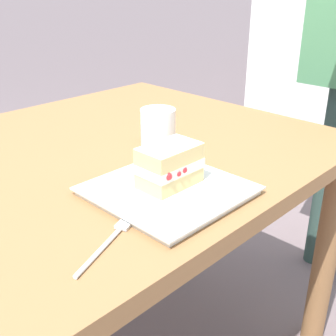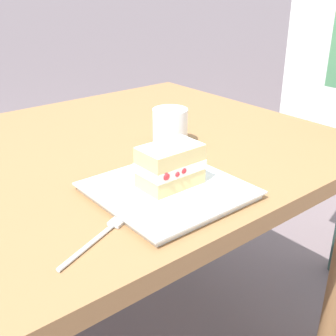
{
  "view_description": "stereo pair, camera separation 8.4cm",
  "coord_description": "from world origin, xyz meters",
  "px_view_note": "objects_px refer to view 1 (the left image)",
  "views": [
    {
      "loc": [
        -0.52,
        -0.83,
        1.12
      ],
      "look_at": [
        0.02,
        -0.3,
        0.78
      ],
      "focal_mm": 46.19,
      "sensor_mm": 36.0,
      "label": 1
    },
    {
      "loc": [
        -0.46,
        -0.89,
        1.12
      ],
      "look_at": [
        0.02,
        -0.3,
        0.78
      ],
      "focal_mm": 46.19,
      "sensor_mm": 36.0,
      "label": 2
    }
  ],
  "objects_px": {
    "coffee_cup": "(158,127)",
    "cake_slice": "(170,165)",
    "dessert_plate": "(168,191)",
    "patio_table": "(77,193)",
    "dessert_fork": "(108,242)"
  },
  "relations": [
    {
      "from": "dessert_fork",
      "to": "coffee_cup",
      "type": "height_order",
      "value": "coffee_cup"
    },
    {
      "from": "cake_slice",
      "to": "dessert_fork",
      "type": "height_order",
      "value": "cake_slice"
    },
    {
      "from": "patio_table",
      "to": "coffee_cup",
      "type": "xyz_separation_m",
      "value": [
        0.21,
        -0.08,
        0.14
      ]
    },
    {
      "from": "dessert_plate",
      "to": "coffee_cup",
      "type": "xyz_separation_m",
      "value": [
        0.18,
        0.21,
        0.04
      ]
    },
    {
      "from": "cake_slice",
      "to": "dessert_fork",
      "type": "distance_m",
      "value": 0.22
    },
    {
      "from": "patio_table",
      "to": "dessert_plate",
      "type": "xyz_separation_m",
      "value": [
        0.02,
        -0.3,
        0.1
      ]
    },
    {
      "from": "coffee_cup",
      "to": "patio_table",
      "type": "bearing_deg",
      "value": 158.36
    },
    {
      "from": "dessert_plate",
      "to": "dessert_fork",
      "type": "relative_size",
      "value": 1.7
    },
    {
      "from": "cake_slice",
      "to": "patio_table",
      "type": "bearing_deg",
      "value": 96.96
    },
    {
      "from": "patio_table",
      "to": "cake_slice",
      "type": "height_order",
      "value": "cake_slice"
    },
    {
      "from": "dessert_fork",
      "to": "coffee_cup",
      "type": "xyz_separation_m",
      "value": [
        0.38,
        0.27,
        0.04
      ]
    },
    {
      "from": "cake_slice",
      "to": "dessert_fork",
      "type": "bearing_deg",
      "value": -163.98
    },
    {
      "from": "coffee_cup",
      "to": "cake_slice",
      "type": "bearing_deg",
      "value": -129.6
    },
    {
      "from": "dessert_plate",
      "to": "dessert_fork",
      "type": "distance_m",
      "value": 0.2
    },
    {
      "from": "dessert_plate",
      "to": "dessert_fork",
      "type": "bearing_deg",
      "value": -164.91
    }
  ]
}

